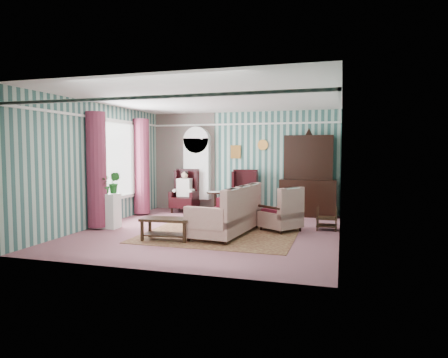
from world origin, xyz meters
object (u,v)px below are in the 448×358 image
(wingback_right, at_px, (243,192))
(bookcase, at_px, (197,173))
(plant_stand, at_px, (107,211))
(nest_table, at_px, (327,218))
(floral_armchair, at_px, (281,210))
(wingback_left, at_px, (184,191))
(coffee_table, at_px, (166,229))
(dresser_hutch, at_px, (308,173))
(sofa, at_px, (225,213))
(round_side_table, at_px, (216,202))
(seated_woman, at_px, (184,192))

(wingback_right, bearing_deg, bookcase, 165.43)
(plant_stand, bearing_deg, nest_table, 13.84)
(wingback_right, height_order, floral_armchair, wingback_right)
(wingback_left, distance_m, coffee_table, 3.72)
(bookcase, relative_size, dresser_hutch, 0.95)
(wingback_right, bearing_deg, coffee_table, -101.05)
(sofa, bearing_deg, coffee_table, 139.43)
(nest_table, bearing_deg, plant_stand, -166.16)
(dresser_hutch, height_order, coffee_table, dresser_hutch)
(plant_stand, xyz_separation_m, sofa, (2.81, 0.10, 0.06))
(round_side_table, distance_m, sofa, 3.02)
(dresser_hutch, distance_m, round_side_table, 2.75)
(wingback_right, distance_m, nest_table, 2.81)
(wingback_left, relative_size, coffee_table, 1.27)
(wingback_right, relative_size, round_side_table, 2.08)
(round_side_table, bearing_deg, floral_armchair, -43.83)
(seated_woman, xyz_separation_m, round_side_table, (0.90, 0.15, -0.29))
(round_side_table, height_order, floral_armchair, floral_armchair)
(bookcase, bearing_deg, plant_stand, -108.49)
(dresser_hutch, distance_m, seated_woman, 3.56)
(seated_woman, relative_size, round_side_table, 1.97)
(wingback_left, bearing_deg, coffee_table, -73.40)
(dresser_hutch, xyz_separation_m, wingback_right, (-1.75, -0.27, -0.55))
(wingback_right, bearing_deg, nest_table, -33.75)
(bookcase, xyz_separation_m, round_side_table, (0.65, -0.24, -0.82))
(plant_stand, distance_m, floral_armchair, 3.97)
(seated_woman, bearing_deg, wingback_left, 0.00)
(bookcase, distance_m, floral_armchair, 3.74)
(dresser_hutch, height_order, wingback_left, dresser_hutch)
(dresser_hutch, bearing_deg, plant_stand, -144.92)
(floral_armchair, distance_m, coffee_table, 2.60)
(nest_table, relative_size, plant_stand, 0.68)
(bookcase, bearing_deg, coffee_table, -78.41)
(nest_table, bearing_deg, coffee_table, -146.45)
(seated_woman, xyz_separation_m, sofa, (2.01, -2.65, -0.13))
(plant_stand, bearing_deg, round_side_table, 59.62)
(dresser_hutch, relative_size, wingback_left, 1.89)
(seated_woman, bearing_deg, plant_stand, -106.22)
(bookcase, xyz_separation_m, floral_armchair, (2.84, -2.34, -0.65))
(wingback_right, relative_size, coffee_table, 1.27)
(dresser_hutch, bearing_deg, coffee_table, -122.61)
(bookcase, relative_size, floral_armchair, 2.38)
(dresser_hutch, bearing_deg, bookcase, 177.89)
(bookcase, xyz_separation_m, wingback_left, (-0.25, -0.39, -0.50))
(bookcase, relative_size, wingback_left, 1.79)
(nest_table, bearing_deg, bookcase, 153.08)
(nest_table, bearing_deg, floral_armchair, -157.78)
(sofa, bearing_deg, wingback_left, 43.57)
(seated_woman, bearing_deg, wingback_right, 0.00)
(plant_stand, bearing_deg, bookcase, 71.51)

